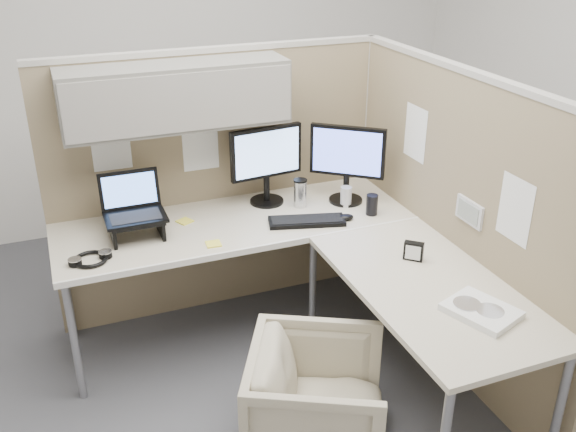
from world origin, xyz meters
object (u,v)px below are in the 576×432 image
object	(u,v)px
monitor_left	(266,159)
desk	(301,253)
office_chair	(317,397)
keyboard	(307,221)

from	to	relation	value
monitor_left	desk	bearing A→B (deg)	-98.20
office_chair	keyboard	size ratio (longest dim) A/B	1.45
desk	keyboard	xyz separation A→B (m)	(0.13, 0.23, 0.05)
monitor_left	keyboard	bearing A→B (deg)	-78.62
desk	office_chair	bearing A→B (deg)	-105.92
desk	monitor_left	xyz separation A→B (m)	(0.02, 0.58, 0.32)
monitor_left	office_chair	bearing A→B (deg)	-105.63
office_chair	desk	bearing A→B (deg)	11.57
monitor_left	keyboard	xyz separation A→B (m)	(0.11, -0.35, -0.26)
desk	office_chair	world-z (taller)	desk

